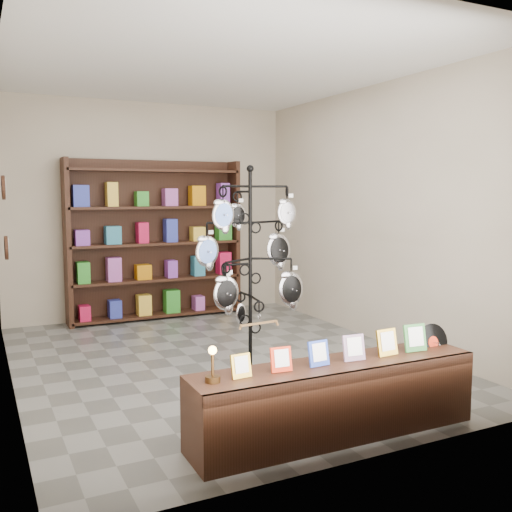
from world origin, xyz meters
The scene contains 6 objects.
ground centered at (0.00, 0.00, 0.00)m, with size 5.00×5.00×0.00m, color slate.
room_envelope centered at (0.00, 0.00, 1.85)m, with size 5.00×5.00×5.00m.
display_tree centered at (-0.02, -0.79, 1.15)m, with size 1.02×0.84×1.99m.
front_shelf centered at (0.03, -2.10, 0.27)m, with size 2.19×0.47×0.77m.
back_shelving centered at (0.00, 2.30, 1.03)m, with size 2.42×0.36×2.20m.
wall_clocks centered at (-1.97, 0.80, 1.50)m, with size 0.03×0.24×0.84m.
Camera 1 is at (-2.24, -5.40, 1.75)m, focal length 40.00 mm.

